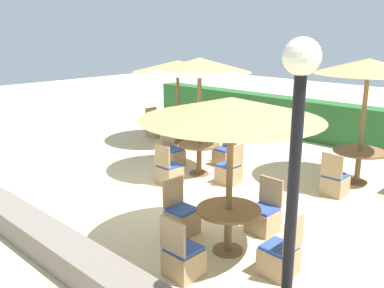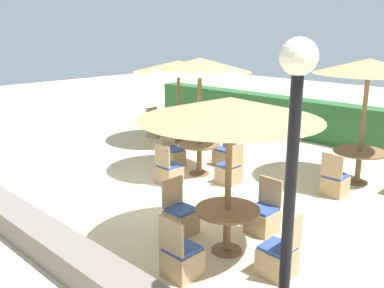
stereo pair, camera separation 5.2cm
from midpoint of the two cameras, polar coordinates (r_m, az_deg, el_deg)
name	(u,v)px [view 1 (the left image)]	position (r m, az deg, el deg)	size (l,w,h in m)	color
ground_plane	(173,189)	(9.38, -2.71, -6.01)	(40.00, 40.00, 0.00)	beige
hedge_row	(312,120)	(13.89, 15.63, 3.08)	(13.00, 0.70, 1.22)	#28602D
stone_border	(30,229)	(7.63, -21.03, -10.52)	(10.00, 0.56, 0.42)	slate
lamp_post	(296,140)	(4.23, 13.40, 0.55)	(0.36, 0.36, 3.32)	black
parasol_back_left	(178,66)	(12.77, -2.04, 10.31)	(2.66, 2.66, 2.47)	brown
round_table_back_left	(178,123)	(13.03, -1.97, 2.82)	(1.13, 1.13, 0.75)	brown
patio_chair_back_left_east	(204,139)	(12.43, 1.52, 0.61)	(0.46, 0.46, 0.93)	tan
patio_chair_back_left_west	(155,129)	(13.80, -5.03, 2.04)	(0.46, 0.46, 0.93)	tan
patio_chair_back_left_north	(201,128)	(13.89, 1.10, 2.18)	(0.46, 0.46, 0.93)	tan
parasol_back_right	(369,67)	(9.90, 22.35, 9.49)	(2.33, 2.33, 2.78)	brown
round_table_back_right	(359,157)	(10.25, 21.24, -1.61)	(1.15, 1.15, 0.76)	brown
patio_chair_back_right_south	(334,183)	(9.44, 18.32, -4.97)	(0.46, 0.46, 0.93)	tan
parasol_front_right	(231,109)	(6.18, 5.00, 4.70)	(2.71, 2.71, 2.44)	brown
round_table_front_right	(228,218)	(6.71, 4.66, -9.87)	(1.00, 1.00, 0.72)	brown
patio_chair_front_right_west	(181,218)	(7.40, -1.65, -9.84)	(0.46, 0.46, 0.93)	tan
patio_chair_front_right_south	(183,259)	(6.20, -1.48, -15.11)	(0.46, 0.46, 0.93)	tan
patio_chair_front_right_east	(280,258)	(6.34, 11.37, -14.68)	(0.46, 0.46, 0.93)	tan
patio_chair_front_right_north	(264,217)	(7.51, 9.32, -9.64)	(0.46, 0.46, 0.93)	tan
parasol_center	(200,66)	(9.76, 0.86, 10.40)	(2.35, 2.35, 2.75)	brown
round_table_center	(199,151)	(10.13, 0.81, -0.94)	(0.97, 0.97, 0.76)	brown
patio_chair_center_east	(229,172)	(9.66, 4.83, -3.76)	(0.46, 0.46, 0.93)	tan
patio_chair_center_north	(225,155)	(10.92, 4.25, -1.49)	(0.46, 0.46, 0.93)	tan
patio_chair_center_south	(169,172)	(9.62, -3.24, -3.80)	(0.46, 0.46, 0.93)	tan
patio_chair_center_west	(173,155)	(10.87, -2.72, -1.54)	(0.46, 0.46, 0.93)	tan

